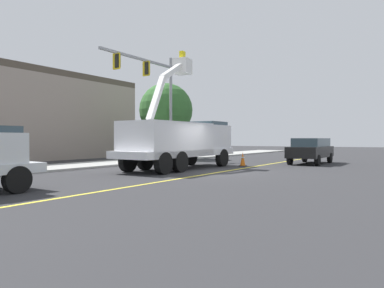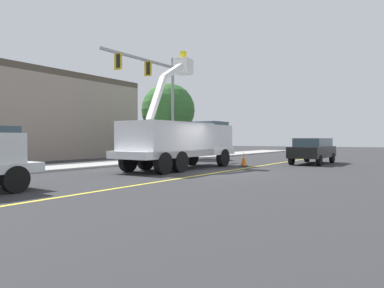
{
  "view_description": "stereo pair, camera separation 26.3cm",
  "coord_description": "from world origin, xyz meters",
  "px_view_note": "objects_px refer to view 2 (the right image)",
  "views": [
    {
      "loc": [
        -16.31,
        -6.53,
        1.67
      ],
      "look_at": [
        -0.5,
        1.21,
        1.4
      ],
      "focal_mm": 33.33,
      "sensor_mm": 36.0,
      "label": 1
    },
    {
      "loc": [
        -16.2,
        -6.76,
        1.67
      ],
      "look_at": [
        -0.5,
        1.21,
        1.4
      ],
      "focal_mm": 33.33,
      "sensor_mm": 36.0,
      "label": 2
    }
  ],
  "objects_px": {
    "passing_minivan": "(313,149)",
    "traffic_cone_mid_front": "(244,159)",
    "utility_bucket_truck": "(181,140)",
    "traffic_signal_mast": "(155,86)"
  },
  "relations": [
    {
      "from": "passing_minivan",
      "to": "traffic_cone_mid_front",
      "type": "distance_m",
      "value": 5.29
    },
    {
      "from": "utility_bucket_truck",
      "to": "traffic_signal_mast",
      "type": "height_order",
      "value": "traffic_signal_mast"
    },
    {
      "from": "passing_minivan",
      "to": "traffic_cone_mid_front",
      "type": "xyz_separation_m",
      "value": [
        -4.0,
        3.41,
        -0.55
      ]
    },
    {
      "from": "utility_bucket_truck",
      "to": "traffic_signal_mast",
      "type": "distance_m",
      "value": 7.15
    },
    {
      "from": "passing_minivan",
      "to": "traffic_signal_mast",
      "type": "bearing_deg",
      "value": 106.88
    },
    {
      "from": "passing_minivan",
      "to": "traffic_signal_mast",
      "type": "relative_size",
      "value": 0.64
    },
    {
      "from": "utility_bucket_truck",
      "to": "traffic_signal_mast",
      "type": "bearing_deg",
      "value": 46.53
    },
    {
      "from": "passing_minivan",
      "to": "utility_bucket_truck",
      "type": "bearing_deg",
      "value": 140.95
    },
    {
      "from": "utility_bucket_truck",
      "to": "passing_minivan",
      "type": "relative_size",
      "value": 1.69
    },
    {
      "from": "traffic_cone_mid_front",
      "to": "traffic_signal_mast",
      "type": "height_order",
      "value": "traffic_signal_mast"
    }
  ]
}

